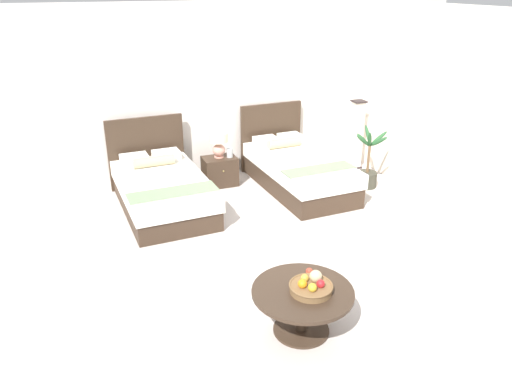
{
  "coord_description": "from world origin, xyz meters",
  "views": [
    {
      "loc": [
        -2.26,
        -4.95,
        3.16
      ],
      "look_at": [
        -0.13,
        0.53,
        0.63
      ],
      "focal_mm": 34.82,
      "sensor_mm": 36.0,
      "label": 1
    }
  ],
  "objects": [
    {
      "name": "floor_lamp_corner",
      "position": [
        2.48,
        2.32,
        0.61
      ],
      "size": [
        0.22,
        0.22,
        1.23
      ],
      "color": "black",
      "rests_on": "ground"
    },
    {
      "name": "nightstand",
      "position": [
        -0.04,
        2.41,
        0.24
      ],
      "size": [
        0.55,
        0.41,
        0.48
      ],
      "color": "#392A1E",
      "rests_on": "ground"
    },
    {
      "name": "potted_palm",
      "position": [
        2.19,
        1.46,
        0.28
      ],
      "size": [
        0.62,
        0.57,
        1.0
      ],
      "color": "#38382D",
      "rests_on": "ground"
    },
    {
      "name": "fruit_bowl",
      "position": [
        -0.37,
        -1.51,
        0.53
      ],
      "size": [
        0.42,
        0.42,
        0.18
      ],
      "color": "brown",
      "rests_on": "coffee_table"
    },
    {
      "name": "vase",
      "position": [
        0.12,
        2.37,
        0.55
      ],
      "size": [
        0.1,
        0.1,
        0.14
      ],
      "color": "#B7BEC2",
      "rests_on": "nightstand"
    },
    {
      "name": "wall_side_right",
      "position": [
        2.83,
        0.4,
        1.43
      ],
      "size": [
        0.12,
        5.29,
        2.86
      ],
      "primitive_type": "cube",
      "color": "white",
      "rests_on": "ground"
    },
    {
      "name": "loose_apple",
      "position": [
        -0.25,
        -1.24,
        0.51
      ],
      "size": [
        0.07,
        0.07,
        0.07
      ],
      "color": "#C03C29",
      "rests_on": "coffee_table"
    },
    {
      "name": "bed_near_corner",
      "position": [
        1.11,
        1.86,
        0.3
      ],
      "size": [
        1.21,
        2.26,
        1.18
      ],
      "color": "#392A1E",
      "rests_on": "ground"
    },
    {
      "name": "coffee_table",
      "position": [
        -0.43,
        -1.46,
        0.36
      ],
      "size": [
        0.97,
        0.97,
        0.47
      ],
      "color": "#392A1E",
      "rests_on": "ground"
    },
    {
      "name": "ground_plane",
      "position": [
        0.0,
        0.0,
        -0.01
      ],
      "size": [
        9.27,
        9.69,
        0.02
      ],
      "primitive_type": "cube",
      "color": "beige"
    },
    {
      "name": "table_lamp",
      "position": [
        -0.04,
        2.43,
        0.73
      ],
      "size": [
        0.3,
        0.3,
        0.41
      ],
      "color": "#D99985",
      "rests_on": "nightstand"
    },
    {
      "name": "bed_near_window",
      "position": [
        -1.11,
        1.86,
        0.3
      ],
      "size": [
        1.29,
        2.14,
        1.16
      ],
      "color": "#392A1E",
      "rests_on": "ground"
    },
    {
      "name": "wall_back",
      "position": [
        0.0,
        3.04,
        1.43
      ],
      "size": [
        9.27,
        0.12,
        2.86
      ],
      "primitive_type": "cube",
      "color": "white",
      "rests_on": "ground"
    }
  ]
}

